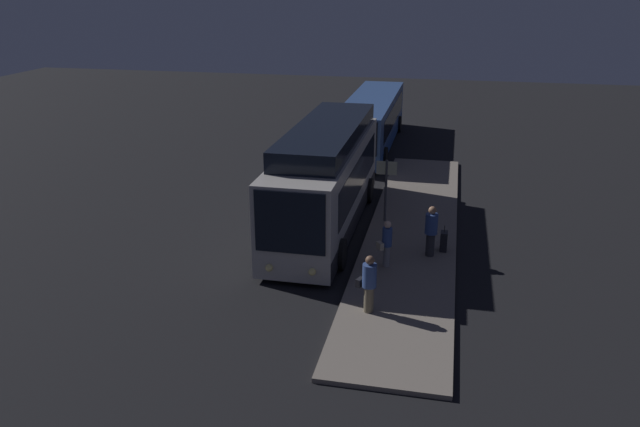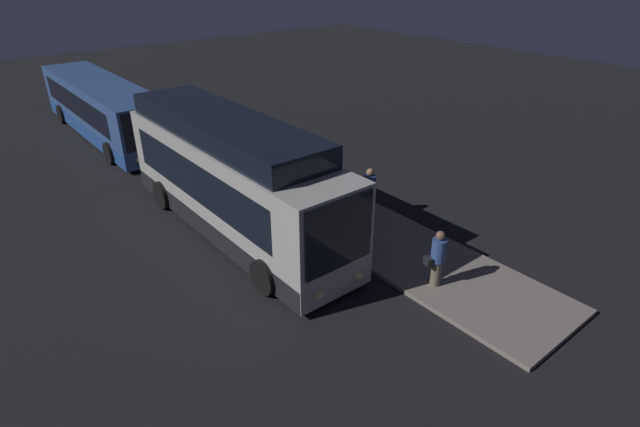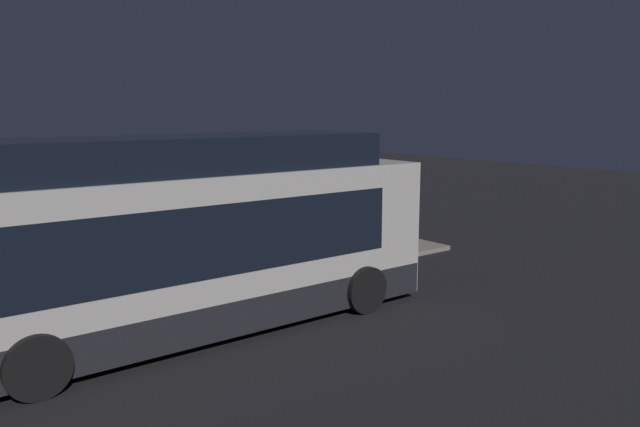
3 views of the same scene
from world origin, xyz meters
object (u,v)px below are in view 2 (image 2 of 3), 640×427
at_px(bus_second, 103,109).
at_px(passenger_with_bags, 369,190).
at_px(bus_lead, 233,181).
at_px(passenger_boarding, 364,216).
at_px(passenger_waiting, 437,257).
at_px(suitcase, 367,197).
at_px(sign_post, 276,161).

distance_m(bus_second, passenger_with_bags, 15.89).
relative_size(bus_lead, passenger_with_bags, 5.97).
height_order(passenger_boarding, passenger_waiting, passenger_waiting).
distance_m(passenger_boarding, suitcase, 2.55).
height_order(bus_second, suitcase, bus_second).
bearing_deg(passenger_waiting, suitcase, -0.73).
distance_m(bus_lead, passenger_boarding, 4.47).
height_order(suitcase, sign_post, sign_post).
relative_size(passenger_waiting, passenger_with_bags, 0.97).
xyz_separation_m(bus_lead, passenger_boarding, (3.44, 2.73, -0.81)).
bearing_deg(passenger_waiting, bus_lead, 43.24).
bearing_deg(passenger_waiting, sign_post, 24.45).
bearing_deg(suitcase, bus_second, -162.92).
xyz_separation_m(passenger_waiting, sign_post, (-7.27, -0.36, 0.67)).
height_order(passenger_with_bags, suitcase, passenger_with_bags).
relative_size(bus_lead, passenger_waiting, 6.17).
xyz_separation_m(bus_lead, bus_second, (-13.08, 0.00, -0.44)).
xyz_separation_m(bus_lead, sign_post, (-0.75, 2.22, -0.09)).
height_order(bus_second, passenger_with_bags, bus_second).
bearing_deg(passenger_waiting, passenger_with_bags, 1.92).
distance_m(passenger_with_bags, suitcase, 0.92).
bearing_deg(bus_second, passenger_boarding, 9.38).
bearing_deg(sign_post, bus_second, -169.78).
xyz_separation_m(passenger_waiting, suitcase, (-4.79, 1.97, -0.58)).
bearing_deg(bus_second, passenger_with_bags, 14.99).
bearing_deg(sign_post, passenger_boarding, 6.89).
height_order(passenger_boarding, sign_post, sign_post).
distance_m(passenger_boarding, sign_post, 4.28).
height_order(passenger_waiting, passenger_with_bags, passenger_with_bags).
bearing_deg(bus_lead, passenger_with_bags, 61.18).
relative_size(bus_second, suitcase, 13.22).
bearing_deg(passenger_boarding, passenger_with_bags, -87.12).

